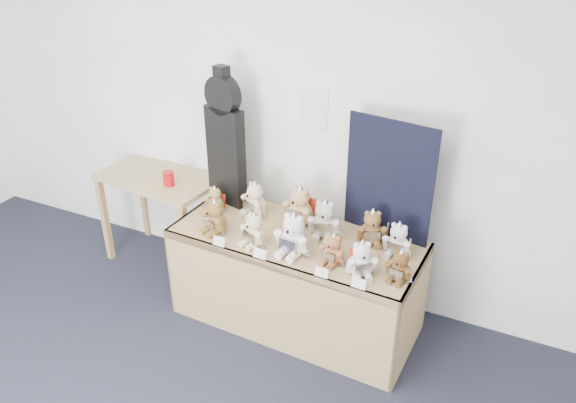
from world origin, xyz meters
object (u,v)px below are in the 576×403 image
at_px(display_table, 291,261).
at_px(teddy_front_centre, 293,236).
at_px(teddy_front_left, 254,231).
at_px(side_table, 159,190).
at_px(teddy_front_far_right, 362,260).
at_px(teddy_front_right, 333,250).
at_px(teddy_back_left, 255,201).
at_px(teddy_back_centre_left, 299,207).
at_px(teddy_back_far_left, 215,200).
at_px(red_cup, 169,179).
at_px(teddy_front_end, 400,267).
at_px(teddy_front_far_left, 215,218).
at_px(teddy_back_end, 398,241).
at_px(teddy_back_centre_right, 324,220).
at_px(teddy_back_right, 372,228).
at_px(guitar_case, 225,139).

bearing_deg(display_table, teddy_front_centre, -58.09).
bearing_deg(teddy_front_left, side_table, 177.90).
bearing_deg(teddy_front_far_right, teddy_front_right, 136.59).
xyz_separation_m(teddy_back_left, teddy_back_centre_left, (0.35, 0.02, 0.01)).
height_order(display_table, side_table, side_table).
bearing_deg(teddy_back_far_left, teddy_back_centre_left, 14.86).
bearing_deg(red_cup, teddy_front_end, -9.17).
xyz_separation_m(teddy_front_far_left, teddy_back_left, (0.13, 0.33, 0.01)).
relative_size(side_table, teddy_back_left, 3.52).
xyz_separation_m(teddy_front_far_left, teddy_back_end, (1.23, 0.27, -0.01)).
height_order(teddy_front_far_right, teddy_back_left, teddy_back_left).
bearing_deg(teddy_back_centre_right, teddy_back_left, 163.79).
distance_m(teddy_back_centre_right, teddy_back_right, 0.33).
distance_m(teddy_front_left, teddy_front_end, 0.99).
bearing_deg(teddy_back_far_left, teddy_back_right, 9.81).
xyz_separation_m(red_cup, teddy_back_far_left, (0.46, -0.06, -0.06)).
bearing_deg(teddy_front_right, display_table, 174.75).
relative_size(teddy_front_right, teddy_front_far_right, 0.89).
bearing_deg(teddy_back_left, teddy_front_left, -38.14).
xyz_separation_m(teddy_front_left, teddy_back_end, (0.90, 0.29, -0.00)).
bearing_deg(teddy_front_end, teddy_back_centre_right, 165.14).
height_order(teddy_front_centre, teddy_back_left, teddy_front_centre).
xyz_separation_m(teddy_front_far_left, teddy_back_far_left, (-0.16, 0.25, -0.02)).
height_order(display_table, teddy_front_end, teddy_front_end).
distance_m(teddy_front_right, teddy_front_far_right, 0.21).
relative_size(side_table, teddy_front_left, 3.92).
relative_size(side_table, teddy_front_far_right, 3.87).
distance_m(teddy_front_centre, teddy_back_centre_left, 0.39).
distance_m(side_table, teddy_front_centre, 1.48).
xyz_separation_m(red_cup, teddy_front_left, (0.94, -0.34, -0.04)).
bearing_deg(teddy_back_centre_right, teddy_front_centre, -119.94).
height_order(teddy_front_right, teddy_back_left, teddy_back_left).
relative_size(red_cup, teddy_back_end, 0.44).
bearing_deg(teddy_back_end, teddy_front_far_right, -109.15).
xyz_separation_m(side_table, teddy_front_right, (1.69, -0.41, 0.14)).
bearing_deg(teddy_front_far_left, teddy_back_far_left, 141.45).
distance_m(side_table, red_cup, 0.28).
bearing_deg(teddy_back_centre_right, teddy_front_left, -152.60).
distance_m(teddy_front_far_left, teddy_front_right, 0.88).
bearing_deg(teddy_front_right, guitar_case, 169.97).
distance_m(teddy_front_far_left, teddy_back_end, 1.26).
bearing_deg(teddy_back_far_left, teddy_front_right, -8.04).
relative_size(red_cup, teddy_front_left, 0.44).
bearing_deg(teddy_back_right, teddy_front_far_right, -104.47).
height_order(red_cup, teddy_front_end, teddy_front_end).
bearing_deg(display_table, teddy_back_far_left, 170.49).
distance_m(teddy_front_far_right, teddy_back_right, 0.39).
bearing_deg(teddy_back_left, teddy_front_far_left, -88.36).
height_order(side_table, teddy_front_end, teddy_front_end).
bearing_deg(teddy_back_right, teddy_front_right, -136.45).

